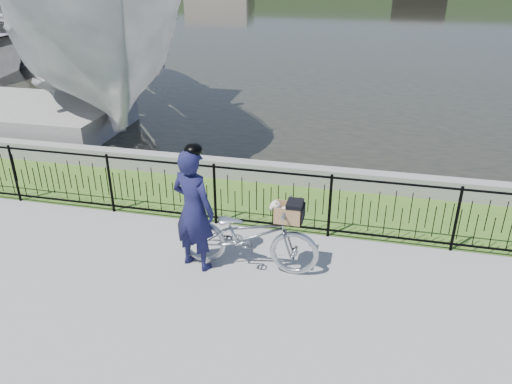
# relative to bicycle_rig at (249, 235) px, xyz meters

# --- Properties ---
(ground) EXTENTS (120.00, 120.00, 0.00)m
(ground) POSITION_rel_bicycle_rig_xyz_m (0.10, -0.40, -0.57)
(ground) COLOR gray
(ground) RESTS_ON ground
(grass_strip) EXTENTS (60.00, 2.00, 0.01)m
(grass_strip) POSITION_rel_bicycle_rig_xyz_m (0.10, 2.20, -0.57)
(grass_strip) COLOR #456D22
(grass_strip) RESTS_ON ground
(water) EXTENTS (120.00, 120.00, 0.00)m
(water) POSITION_rel_bicycle_rig_xyz_m (0.10, 32.60, -0.57)
(water) COLOR black
(water) RESTS_ON ground
(quay_wall) EXTENTS (60.00, 0.30, 0.40)m
(quay_wall) POSITION_rel_bicycle_rig_xyz_m (0.10, 3.20, -0.37)
(quay_wall) COLOR gray
(quay_wall) RESTS_ON ground
(fence) EXTENTS (14.00, 0.06, 1.15)m
(fence) POSITION_rel_bicycle_rig_xyz_m (0.10, 1.20, 0.00)
(fence) COLOR black
(fence) RESTS_ON ground
(bicycle_rig) EXTENTS (2.16, 0.75, 1.22)m
(bicycle_rig) POSITION_rel_bicycle_rig_xyz_m (0.00, 0.00, 0.00)
(bicycle_rig) COLOR #ABB1B7
(bicycle_rig) RESTS_ON ground
(cyclist) EXTENTS (0.82, 0.67, 2.00)m
(cyclist) POSITION_rel_bicycle_rig_xyz_m (-0.80, -0.13, 0.41)
(cyclist) COLOR #16173E
(cyclist) RESTS_ON ground
(boat_near) EXTENTS (10.57, 12.00, 6.32)m
(boat_near) POSITION_rel_bicycle_rig_xyz_m (-6.20, 6.87, 1.76)
(boat_near) COLOR #B5B5B5
(boat_near) RESTS_ON water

